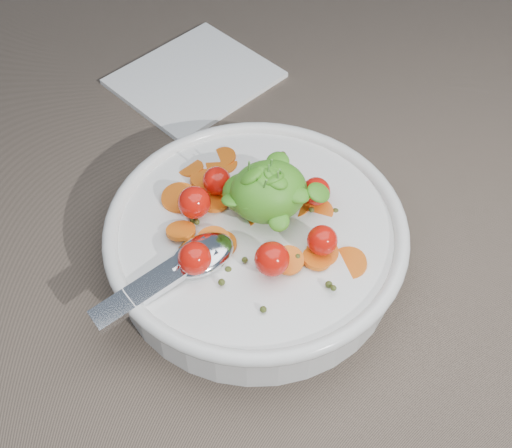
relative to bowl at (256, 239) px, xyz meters
name	(u,v)px	position (x,y,z in m)	size (l,w,h in m)	color
ground	(249,242)	(0.00, 0.02, -0.03)	(6.00, 6.00, 0.00)	#796756
bowl	(256,239)	(0.00, 0.00, 0.00)	(0.30, 0.28, 0.12)	white
napkin	(195,78)	(0.02, 0.29, -0.03)	(0.18, 0.15, 0.01)	white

